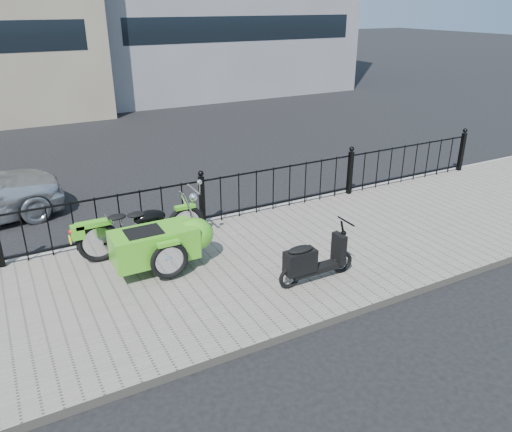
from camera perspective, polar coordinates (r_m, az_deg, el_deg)
ground at (r=8.63m, az=-2.68°, el=-4.76°), size 120.00×120.00×0.00m
sidewalk at (r=8.20m, az=-1.16°, el=-5.84°), size 30.00×3.80×0.12m
curb at (r=9.79m, az=-6.37°, el=-0.93°), size 30.00×0.10×0.12m
iron_fence at (r=9.46m, az=-6.18°, el=1.68°), size 14.11×0.11×1.08m
motorcycle_sidecar at (r=8.07m, az=-10.64°, el=-2.52°), size 2.28×1.48×0.98m
scooter at (r=7.57m, az=6.43°, el=-5.14°), size 1.33×0.39×0.90m
spare_tire at (r=7.98m, az=-9.28°, el=-4.19°), size 0.51×0.42×0.58m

